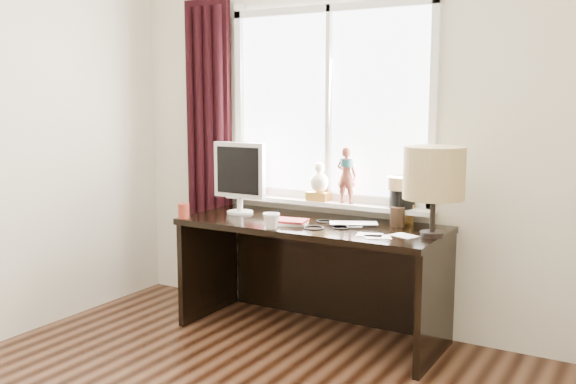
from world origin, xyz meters
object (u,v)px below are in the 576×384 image
Objects in this scene: table_lamp at (434,174)px; laptop at (354,224)px; red_cup at (184,211)px; desk at (318,256)px; monitor at (239,173)px; mug at (271,220)px.

laptop is at bearing 174.34° from table_lamp.
desk is (0.80, 0.40, -0.29)m from red_cup.
table_lamp is at bearing 9.97° from red_cup.
red_cup is 0.94m from desk.
monitor is (-0.87, 0.01, 0.27)m from laptop.
mug reaches higher than red_cup.
table_lamp reaches higher than monitor.
table_lamp is (1.60, 0.28, 0.31)m from red_cup.
monitor is 1.39m from table_lamp.
red_cup is 0.06× the size of desk.
mug is 0.62m from monitor.
monitor is at bearing 143.99° from mug.
table_lamp is (0.80, -0.12, 0.61)m from desk.
monitor reaches higher than desk.
desk is at bearing 171.78° from table_lamp.
mug is at bearing -162.92° from table_lamp.
laptop is 0.61× the size of monitor.
table_lamp is (1.38, -0.06, 0.09)m from monitor.
monitor reaches higher than mug.
red_cup is 0.46m from monitor.
laptop is 0.91m from monitor.
laptop is at bearing -12.76° from desk.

